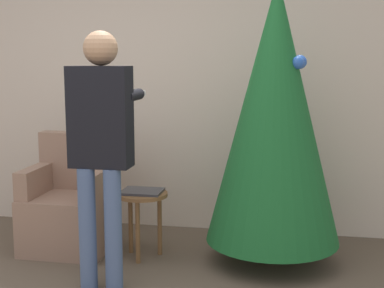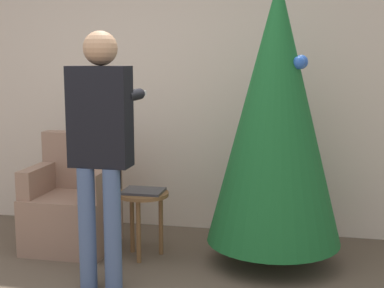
{
  "view_description": "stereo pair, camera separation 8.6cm",
  "coord_description": "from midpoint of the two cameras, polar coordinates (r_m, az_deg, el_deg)",
  "views": [
    {
      "loc": [
        1.24,
        -2.63,
        1.58
      ],
      "look_at": [
        0.55,
        1.08,
        0.99
      ],
      "focal_mm": 50.0,
      "sensor_mm": 36.0,
      "label": 1
    },
    {
      "loc": [
        1.33,
        -2.61,
        1.58
      ],
      "look_at": [
        0.55,
        1.08,
        0.99
      ],
      "focal_mm": 50.0,
      "sensor_mm": 36.0,
      "label": 2
    }
  ],
  "objects": [
    {
      "name": "laptop",
      "position": [
        4.3,
        -4.64,
        -5.03
      ],
      "size": [
        0.32,
        0.25,
        0.02
      ],
      "color": "#38383D",
      "rests_on": "side_stool"
    },
    {
      "name": "wall_back",
      "position": [
        5.02,
        -2.97,
        6.3
      ],
      "size": [
        8.0,
        0.06,
        2.7
      ],
      "color": "beige",
      "rests_on": "ground_plane"
    },
    {
      "name": "side_stool",
      "position": [
        4.33,
        -4.62,
        -6.33
      ],
      "size": [
        0.41,
        0.41,
        0.53
      ],
      "color": "brown",
      "rests_on": "ground_plane"
    },
    {
      "name": "christmas_tree",
      "position": [
        4.1,
        9.53,
        3.31
      ],
      "size": [
        1.03,
        1.03,
        2.19
      ],
      "color": "brown",
      "rests_on": "ground_plane"
    },
    {
      "name": "armchair",
      "position": [
        4.67,
        -12.0,
        -6.5
      ],
      "size": [
        0.69,
        0.64,
        0.96
      ],
      "color": "#93705B",
      "rests_on": "ground_plane"
    },
    {
      "name": "person_standing",
      "position": [
        3.67,
        -9.07,
        0.84
      ],
      "size": [
        0.43,
        0.57,
        1.78
      ],
      "color": "#475B84",
      "rests_on": "ground_plane"
    }
  ]
}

